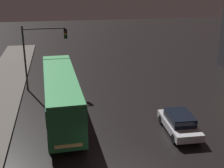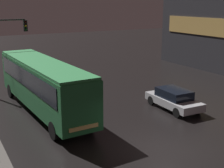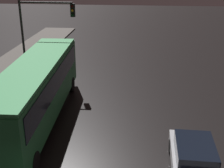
# 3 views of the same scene
# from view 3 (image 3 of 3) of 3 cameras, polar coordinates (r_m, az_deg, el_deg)

# --- Properties ---
(bus_near) EXTENTS (2.85, 11.89, 3.38)m
(bus_near) POSITION_cam_3_polar(r_m,az_deg,el_deg) (17.01, -13.76, -0.53)
(bus_near) COLOR #236B38
(bus_near) RESTS_ON ground
(car_taxi) EXTENTS (1.94, 4.27, 1.38)m
(car_taxi) POSITION_cam_3_polar(r_m,az_deg,el_deg) (13.62, 14.81, -12.96)
(car_taxi) COLOR #B7B7BC
(car_taxi) RESTS_ON ground
(traffic_light_main) EXTENTS (3.98, 0.35, 6.00)m
(traffic_light_main) POSITION_cam_3_polar(r_m,az_deg,el_deg) (22.91, -12.88, 10.43)
(traffic_light_main) COLOR #2D2D2D
(traffic_light_main) RESTS_ON ground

